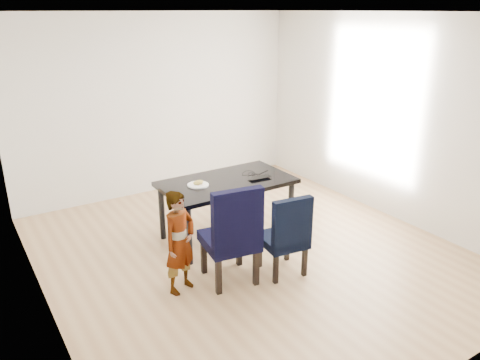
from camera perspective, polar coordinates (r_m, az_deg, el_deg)
floor at (r=5.65m, az=1.10°, el=-8.76°), size 4.50×5.00×0.01m
ceiling at (r=4.95m, az=1.33°, el=19.89°), size 4.50×5.00×0.01m
wall_back at (r=7.30m, az=-9.92°, el=8.98°), size 4.50×0.01×2.70m
wall_front at (r=3.47m, az=24.91°, el=-5.22°), size 4.50×0.01×2.70m
wall_left at (r=4.36m, az=-24.25°, el=-0.10°), size 0.01×5.00×2.70m
wall_right at (r=6.62m, az=17.79°, el=7.20°), size 0.01×5.00×2.70m
dining_table at (r=5.86m, az=-1.58°, el=-3.51°), size 1.60×0.90×0.75m
chair_left at (r=4.88m, az=-1.34°, el=-6.37°), size 0.61×0.63×1.10m
chair_right at (r=5.07m, az=5.19°, el=-6.44°), size 0.50×0.52×0.93m
child at (r=4.73m, az=-7.36°, el=-7.53°), size 0.46×0.39×1.08m
plate at (r=5.58m, az=-5.14°, el=-0.60°), size 0.30×0.30×0.01m
sandwich at (r=5.57m, az=-5.12°, el=-0.28°), size 0.15×0.11×0.05m
laptop at (r=5.82m, az=2.22°, el=0.39°), size 0.30×0.21×0.02m
cable_tangle at (r=5.90m, az=1.61°, el=0.58°), size 0.16×0.16×0.01m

